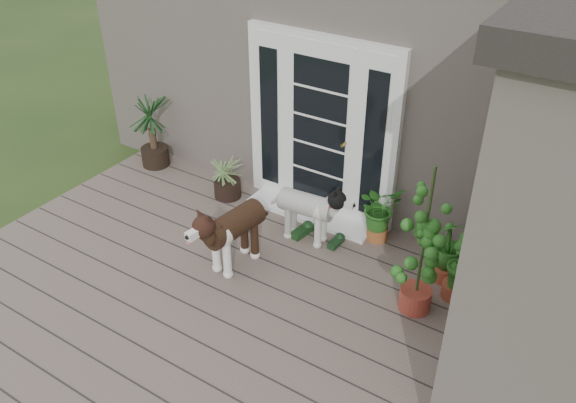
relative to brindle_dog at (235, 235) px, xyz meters
The scene contains 14 objects.
deck 0.97m from the brindle_dog, 63.26° to the right, with size 6.20×4.60×0.12m, color #6B5B4C.
house_main 3.66m from the brindle_dog, 83.67° to the left, with size 7.40×4.00×3.10m, color #665E54.
door_unit 1.60m from the brindle_dog, 82.58° to the left, with size 1.90×0.14×2.15m, color white.
door_step 1.30m from the brindle_dog, 81.40° to the left, with size 1.60×0.40×0.05m, color white.
brindle_dog is the anchor object (origin of this frame).
white_dog 0.88m from the brindle_dog, 63.55° to the left, with size 0.35×0.82×0.68m, color silver, non-canonical shape.
spider_plant 1.38m from the brindle_dog, 131.27° to the left, with size 0.56×0.56×0.60m, color #9BB26D, non-canonical shape.
yucca 2.53m from the brindle_dog, 152.85° to the left, with size 0.71×0.71×1.02m, color black, non-canonical shape.
herb_a 1.63m from the brindle_dog, 49.03° to the left, with size 0.48×0.48×0.62m, color #1A5D1F.
herb_b 2.28m from the brindle_dog, 19.62° to the left, with size 0.35×0.35×0.52m, color #1B5919.
herb_c 2.19m from the brindle_dog, 26.93° to the left, with size 0.37×0.37×0.57m, color #235217.
sapling 1.96m from the brindle_dog, 11.89° to the left, with size 0.48×0.48×1.64m, color #195117, non-canonical shape.
clog_left 0.96m from the brindle_dog, 69.51° to the left, with size 0.16×0.34×0.10m, color #173916, non-canonical shape.
clog_right 1.20m from the brindle_dog, 49.94° to the left, with size 0.13×0.28×0.08m, color black, non-canonical shape.
Camera 1 is at (2.77, -2.72, 4.14)m, focal length 36.90 mm.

